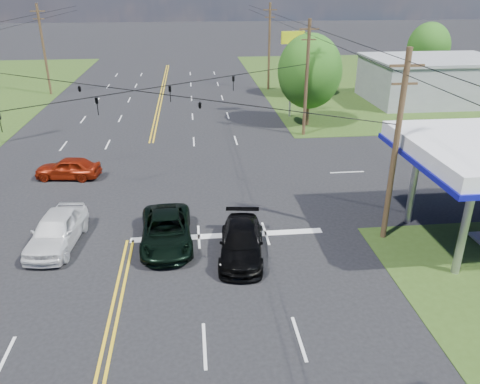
{
  "coord_description": "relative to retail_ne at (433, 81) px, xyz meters",
  "views": [
    {
      "loc": [
        3.38,
        -17.26,
        12.05
      ],
      "look_at": [
        5.86,
        6.0,
        1.56
      ],
      "focal_mm": 35.0,
      "sensor_mm": 36.0,
      "label": 1
    }
  ],
  "objects": [
    {
      "name": "pickup_dkgreen",
      "position": [
        -28.1,
        -28.5,
        -1.45
      ],
      "size": [
        2.69,
        5.48,
        1.5
      ],
      "primitive_type": "imported",
      "rotation": [
        0.0,
        0.0,
        0.04
      ],
      "color": "black",
      "rests_on": "ground"
    },
    {
      "name": "stop_bar",
      "position": [
        -25.0,
        -28.0,
        -2.2
      ],
      "size": [
        10.0,
        0.5,
        0.02
      ],
      "primitive_type": "cube",
      "color": "silver",
      "rests_on": "ground"
    },
    {
      "name": "pole_right_far",
      "position": [
        -17.0,
        8.0,
        2.97
      ],
      "size": [
        1.6,
        0.28,
        10.0
      ],
      "color": "#44351C",
      "rests_on": "ground"
    },
    {
      "name": "power_lines",
      "position": [
        -30.0,
        -22.0,
        6.4
      ],
      "size": [
        26.04,
        100.0,
        0.64
      ],
      "color": "black",
      "rests_on": "ground"
    },
    {
      "name": "tree_far_r",
      "position": [
        4.0,
        10.0,
        2.34
      ],
      "size": [
        5.32,
        5.32,
        7.63
      ],
      "color": "#44351C",
      "rests_on": "ground"
    },
    {
      "name": "pickup_white",
      "position": [
        -33.5,
        -28.06,
        -1.35
      ],
      "size": [
        2.5,
        5.18,
        1.71
      ],
      "primitive_type": "imported",
      "rotation": [
        0.0,
        0.0,
        -0.1
      ],
      "color": "white",
      "rests_on": "ground"
    },
    {
      "name": "pole_se",
      "position": [
        -17.0,
        -29.0,
        2.72
      ],
      "size": [
        1.6,
        0.28,
        9.5
      ],
      "color": "#44351C",
      "rests_on": "ground"
    },
    {
      "name": "pole_ne",
      "position": [
        -17.0,
        -11.0,
        2.72
      ],
      "size": [
        1.6,
        0.28,
        9.5
      ],
      "color": "#44351C",
      "rests_on": "ground"
    },
    {
      "name": "tree_right_b",
      "position": [
        -13.5,
        4.0,
        2.02
      ],
      "size": [
        4.94,
        4.94,
        7.09
      ],
      "color": "#44351C",
      "rests_on": "ground"
    },
    {
      "name": "ground",
      "position": [
        -30.0,
        -20.0,
        -2.2
      ],
      "size": [
        280.0,
        280.0,
        0.0
      ],
      "primitive_type": "plane",
      "color": "black",
      "rests_on": "ground"
    },
    {
      "name": "suv_black",
      "position": [
        -24.49,
        -30.02,
        -1.47
      ],
      "size": [
        2.67,
        5.24,
        1.46
      ],
      "primitive_type": "imported",
      "rotation": [
        0.0,
        0.0,
        -0.13
      ],
      "color": "black",
      "rests_on": "ground"
    },
    {
      "name": "pole_left_far",
      "position": [
        -43.0,
        8.0,
        2.97
      ],
      "size": [
        1.6,
        0.28,
        10.0
      ],
      "color": "#44351C",
      "rests_on": "ground"
    },
    {
      "name": "grass_ne",
      "position": [
        5.0,
        12.0,
        -2.2
      ],
      "size": [
        46.0,
        48.0,
        0.03
      ],
      "primitive_type": "cube",
      "color": "#2B4215",
      "rests_on": "ground"
    },
    {
      "name": "tree_right_a",
      "position": [
        -16.0,
        -8.0,
        2.67
      ],
      "size": [
        5.7,
        5.7,
        8.18
      ],
      "color": "#44351C",
      "rests_on": "ground"
    },
    {
      "name": "span_wire_signals",
      "position": [
        -30.0,
        -20.0,
        3.8
      ],
      "size": [
        26.0,
        18.0,
        1.13
      ],
      "color": "black",
      "rests_on": "ground"
    },
    {
      "name": "sedan_red",
      "position": [
        -34.99,
        -19.0,
        -1.48
      ],
      "size": [
        4.43,
        2.27,
        1.44
      ],
      "primitive_type": "imported",
      "rotation": [
        0.0,
        0.0,
        -1.71
      ],
      "color": "maroon",
      "rests_on": "ground"
    },
    {
      "name": "retail_ne",
      "position": [
        0.0,
        0.0,
        0.0
      ],
      "size": [
        14.0,
        10.0,
        4.4
      ],
      "primitive_type": "cube",
      "color": "gray",
      "rests_on": "ground"
    },
    {
      "name": "polesign_ne",
      "position": [
        -17.0,
        -4.99,
        4.08
      ],
      "size": [
        2.23,
        0.62,
        8.06
      ],
      "color": "#A5A5AA",
      "rests_on": "ground"
    }
  ]
}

